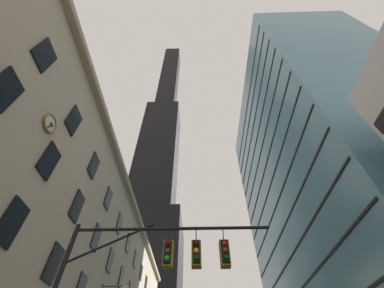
% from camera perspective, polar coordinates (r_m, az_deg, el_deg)
% --- Properties ---
extents(dark_skyscraper, '(24.56, 24.56, 222.01)m').
position_cam_1_polar(dark_skyscraper, '(104.47, -8.80, -8.47)').
color(dark_skyscraper, black).
rests_on(dark_skyscraper, ground).
extents(glass_office_midrise, '(18.70, 39.89, 58.74)m').
position_cam_1_polar(glass_office_midrise, '(48.91, 28.21, -7.47)').
color(glass_office_midrise, teal).
rests_on(glass_office_midrise, ground).
extents(traffic_signal_mast, '(8.67, 0.63, 7.44)m').
position_cam_1_polar(traffic_signal_mast, '(10.71, -8.69, -27.45)').
color(traffic_signal_mast, black).
rests_on(traffic_signal_mast, sidewalk_left).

